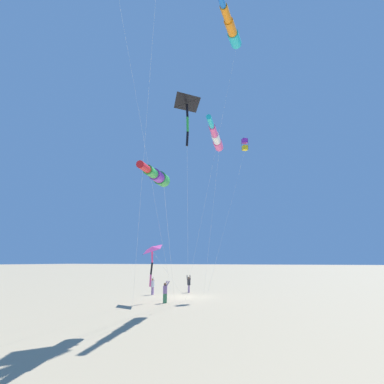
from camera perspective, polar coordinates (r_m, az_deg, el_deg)
ground_plane at (r=30.49m, az=-1.32°, el=-18.81°), size 600.00×600.00×0.00m
person_adult_flyer at (r=32.47m, az=-7.28°, el=-16.63°), size 0.54×0.43×1.76m
person_child_green_jacket at (r=34.46m, az=-0.59°, el=-16.47°), size 0.64×0.59×1.79m
person_child_grey_jacket at (r=26.11m, az=-4.97°, el=-17.74°), size 0.61×0.56×1.72m
kite_windsock_rainbow_low_near at (r=24.73m, az=4.49°, el=9.76°), size 13.77×5.68×13.38m
kite_windsock_white_trailing at (r=16.77m, az=-6.45°, el=2.91°), size 13.09×4.68×8.37m
kite_windsock_purple_drifting at (r=27.06m, az=7.20°, el=27.81°), size 9.55×6.52×21.54m
kite_delta_magenta_far_left at (r=20.88m, az=-1.00°, el=16.08°), size 12.70×5.80×13.68m
kite_box_striped_overhead at (r=35.14m, az=9.71°, el=8.60°), size 1.80×5.42×16.60m
kite_delta_long_streamer_left at (r=25.97m, az=-7.47°, el=-10.54°), size 7.13×2.46×4.72m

